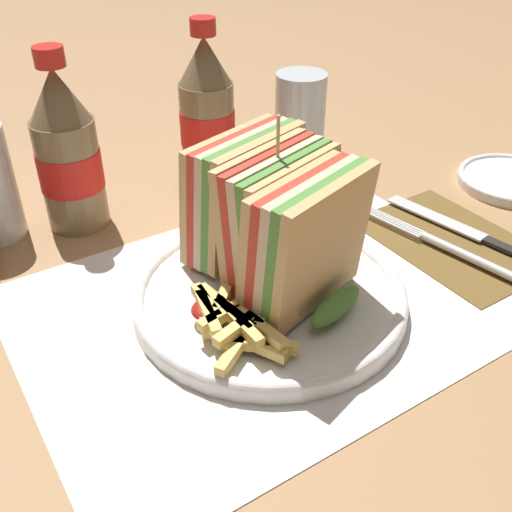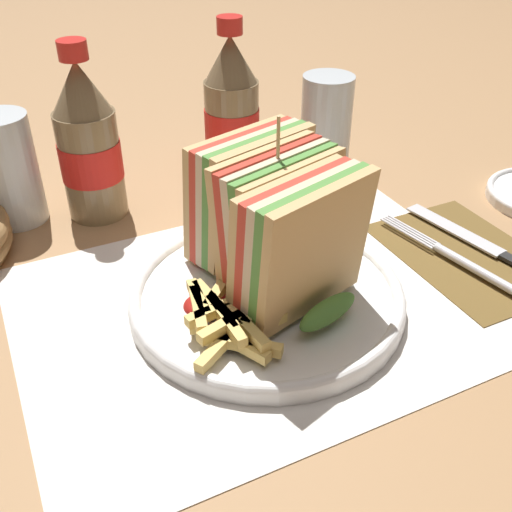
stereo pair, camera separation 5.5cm
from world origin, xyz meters
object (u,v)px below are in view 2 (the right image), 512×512
(plate_main, at_px, (265,293))
(club_sandwich, at_px, (276,221))
(coke_bottle_far, at_px, (232,112))
(coke_bottle_near, at_px, (89,145))
(fork, at_px, (465,263))
(glass_near, at_px, (325,130))
(glass_far, at_px, (8,170))
(knife, at_px, (487,247))

(plate_main, xyz_separation_m, club_sandwich, (0.02, 0.01, 0.07))
(coke_bottle_far, bearing_deg, coke_bottle_near, -172.58)
(fork, relative_size, glass_near, 1.49)
(coke_bottle_near, relative_size, glass_far, 1.59)
(club_sandwich, height_order, glass_far, club_sandwich)
(club_sandwich, xyz_separation_m, coke_bottle_far, (0.07, 0.25, 0.01))
(coke_bottle_far, bearing_deg, knife, -59.91)
(coke_bottle_near, relative_size, coke_bottle_far, 1.00)
(glass_near, bearing_deg, coke_bottle_near, 177.24)
(fork, bearing_deg, coke_bottle_near, 127.78)
(plate_main, xyz_separation_m, coke_bottle_far, (0.08, 0.26, 0.07))
(coke_bottle_near, height_order, glass_near, coke_bottle_near)
(plate_main, bearing_deg, coke_bottle_near, 112.75)
(glass_far, bearing_deg, coke_bottle_near, -16.29)
(glass_far, bearing_deg, plate_main, -54.70)
(glass_near, height_order, glass_far, same)
(fork, height_order, glass_near, glass_near)
(knife, height_order, coke_bottle_near, coke_bottle_near)
(plate_main, bearing_deg, glass_near, 48.34)
(club_sandwich, distance_m, glass_far, 0.32)
(coke_bottle_near, distance_m, coke_bottle_far, 0.18)
(club_sandwich, distance_m, coke_bottle_far, 0.26)
(plate_main, relative_size, coke_bottle_far, 1.29)
(glass_near, bearing_deg, club_sandwich, -130.87)
(plate_main, height_order, glass_far, glass_far)
(club_sandwich, relative_size, coke_bottle_near, 1.01)
(fork, xyz_separation_m, glass_far, (-0.39, 0.30, 0.05))
(knife, distance_m, coke_bottle_near, 0.44)
(glass_near, relative_size, glass_far, 1.00)
(fork, height_order, knife, fork)
(plate_main, bearing_deg, coke_bottle_far, 72.27)
(club_sandwich, height_order, glass_near, club_sandwich)
(plate_main, height_order, coke_bottle_near, coke_bottle_near)
(coke_bottle_near, xyz_separation_m, coke_bottle_far, (0.18, 0.02, 0.00))
(fork, bearing_deg, knife, 8.98)
(plate_main, xyz_separation_m, coke_bottle_near, (-0.10, 0.23, 0.07))
(glass_near, distance_m, glass_far, 0.38)
(plate_main, height_order, glass_near, glass_near)
(coke_bottle_far, distance_m, glass_far, 0.27)
(plate_main, distance_m, club_sandwich, 0.07)
(fork, relative_size, coke_bottle_near, 0.94)
(glass_near, bearing_deg, glass_far, 174.12)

